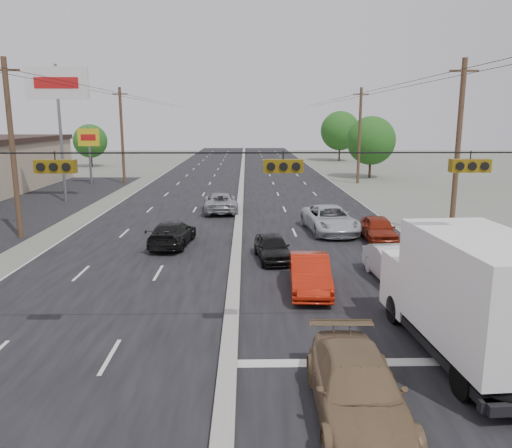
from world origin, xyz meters
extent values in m
plane|color=#606356|center=(0.00, 0.00, 0.00)|extent=(200.00, 200.00, 0.00)
cube|color=black|center=(0.00, 30.00, 0.00)|extent=(20.00, 160.00, 0.02)
cube|color=gray|center=(0.00, 30.00, 0.10)|extent=(0.50, 160.00, 0.20)
cube|color=black|center=(-17.00, 25.00, 0.00)|extent=(10.00, 42.00, 0.02)
cylinder|color=#422D1E|center=(-12.50, 15.00, 5.00)|extent=(0.30, 0.30, 10.00)
cube|color=#422D1E|center=(-12.50, 15.00, 9.30)|extent=(1.60, 0.12, 0.12)
cylinder|color=#422D1E|center=(-12.50, 40.00, 5.00)|extent=(0.30, 0.30, 10.00)
cube|color=#422D1E|center=(-12.50, 40.00, 9.30)|extent=(1.60, 0.12, 0.12)
cylinder|color=#422D1E|center=(12.50, 15.00, 5.00)|extent=(0.30, 0.30, 10.00)
cube|color=#422D1E|center=(12.50, 15.00, 9.30)|extent=(1.60, 0.12, 0.12)
cylinder|color=#422D1E|center=(12.50, 40.00, 5.00)|extent=(0.30, 0.30, 10.00)
cube|color=#422D1E|center=(12.50, 40.00, 9.30)|extent=(1.60, 0.12, 0.12)
cylinder|color=black|center=(0.00, 0.00, 5.80)|extent=(25.00, 0.04, 0.04)
cube|color=#72590C|center=(-4.50, 0.00, 5.45)|extent=(1.05, 0.30, 0.35)
cube|color=#72590C|center=(1.50, 0.00, 5.45)|extent=(1.05, 0.30, 0.35)
cube|color=#72590C|center=(6.50, 0.00, 5.45)|extent=(1.05, 0.30, 0.35)
cylinder|color=slate|center=(-14.50, 28.00, 5.50)|extent=(0.24, 0.24, 11.00)
cube|color=silver|center=(-14.50, 28.00, 9.55)|extent=(5.00, 0.25, 2.50)
cylinder|color=slate|center=(-16.00, 40.00, 3.00)|extent=(0.24, 0.24, 6.00)
cube|color=gold|center=(-16.00, 40.00, 4.90)|extent=(2.20, 0.25, 1.80)
cylinder|color=#382619|center=(-22.00, 60.00, 1.08)|extent=(0.28, 0.28, 2.16)
sphere|color=#154E15|center=(-22.00, 60.00, 3.72)|extent=(4.80, 4.80, 4.80)
cylinder|color=#382619|center=(15.00, 45.00, 1.26)|extent=(0.28, 0.28, 2.52)
sphere|color=#154E15|center=(15.00, 45.00, 4.34)|extent=(5.60, 5.60, 5.60)
cylinder|color=#382619|center=(16.00, 70.00, 1.44)|extent=(0.28, 0.28, 2.88)
sphere|color=#154E15|center=(16.00, 70.00, 4.96)|extent=(6.40, 6.40, 6.40)
cube|color=black|center=(6.70, 0.01, 0.47)|extent=(2.85, 7.38, 0.26)
cube|color=white|center=(6.75, -0.81, 2.22)|extent=(2.92, 5.33, 2.90)
cube|color=white|center=(6.53, 2.64, 1.29)|extent=(2.61, 2.12, 1.86)
cylinder|color=black|center=(5.46, 2.31, 0.47)|extent=(0.37, 0.95, 0.93)
cylinder|color=black|center=(7.63, 2.46, 0.47)|extent=(0.37, 0.95, 0.93)
cylinder|color=black|center=(5.77, -2.33, 0.47)|extent=(0.37, 0.95, 0.93)
imported|color=olive|center=(3.00, -3.06, 0.71)|extent=(2.09, 4.92, 1.42)
imported|color=#AE1C0A|center=(3.00, 5.50, 0.71)|extent=(1.74, 4.38, 1.42)
imported|color=black|center=(7.00, -0.91, 0.76)|extent=(2.55, 5.48, 1.52)
imported|color=black|center=(1.77, 10.00, 0.63)|extent=(1.93, 3.85, 1.26)
imported|color=silver|center=(6.70, 6.67, 0.71)|extent=(1.82, 4.42, 1.43)
imported|color=#B6BABE|center=(5.54, 16.06, 0.78)|extent=(3.14, 5.87, 1.57)
imported|color=#0F194D|center=(8.26, 4.99, 0.71)|extent=(2.19, 4.98, 1.42)
imported|color=maroon|center=(7.88, 13.79, 0.69)|extent=(1.80, 4.12, 1.38)
imported|color=black|center=(-3.48, 12.95, 0.67)|extent=(2.33, 4.80, 1.35)
imported|color=#929398|center=(-1.40, 22.98, 0.72)|extent=(2.77, 5.33, 1.43)
camera|label=1|loc=(0.52, -13.25, 6.64)|focal=35.00mm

